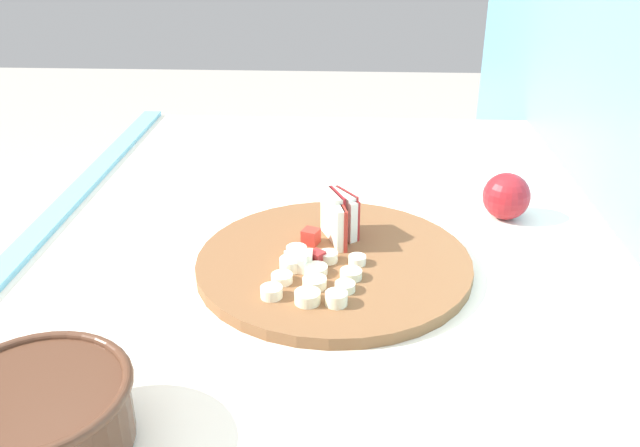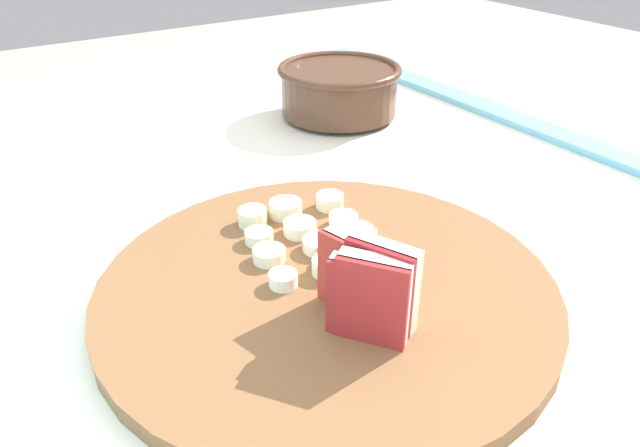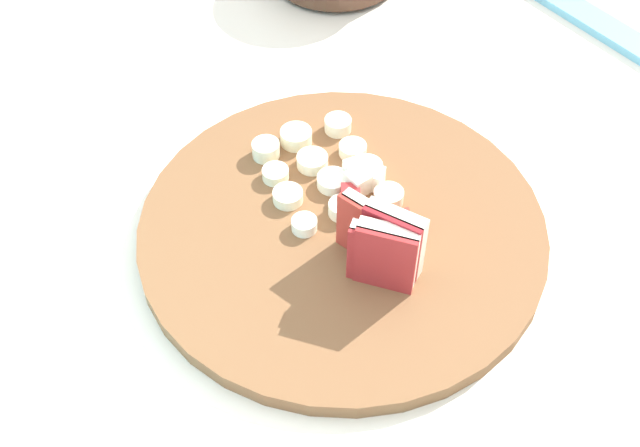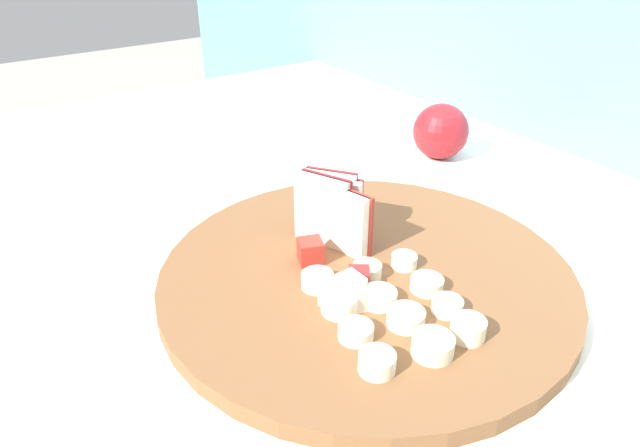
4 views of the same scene
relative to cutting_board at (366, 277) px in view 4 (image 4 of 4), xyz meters
The scene contains 6 objects.
tile_backsplash 0.50m from the cutting_board, 94.50° to the left, with size 2.40×0.04×1.28m, color #5BA3C1.
cutting_board is the anchor object (origin of this frame).
apple_wedge_fan 0.07m from the cutting_board, behind, with size 0.08×0.05×0.06m.
apple_dice_pile 0.04m from the cutting_board, 75.12° to the right, with size 0.10×0.06×0.02m.
banana_slice_rows 0.07m from the cutting_board, 20.85° to the right, with size 0.14×0.12×0.02m.
whole_apple 0.30m from the cutting_board, 123.39° to the left, with size 0.07×0.07×0.07m, color maroon.
Camera 4 is at (0.35, -0.24, 1.21)m, focal length 32.39 mm.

